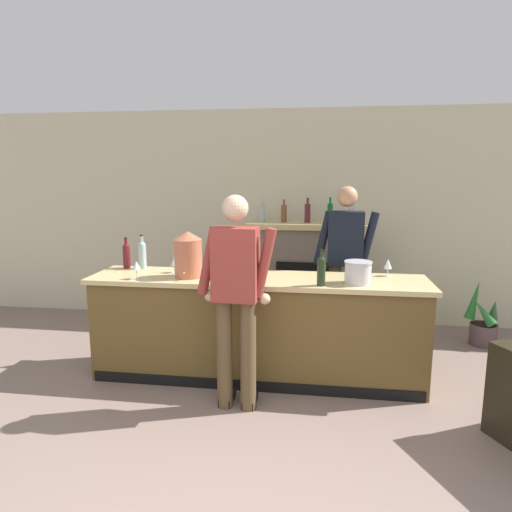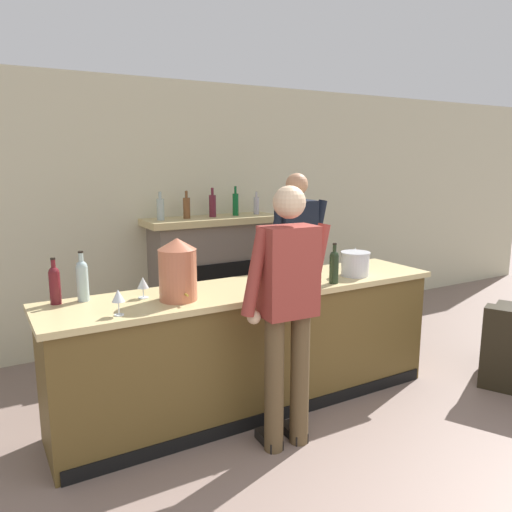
# 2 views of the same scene
# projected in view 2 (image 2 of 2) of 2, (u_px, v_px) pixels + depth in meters

# --- Properties ---
(wall_back_panel) EXTENTS (12.00, 0.07, 2.75)m
(wall_back_panel) POSITION_uv_depth(u_px,v_px,m) (175.00, 213.00, 5.37)
(wall_back_panel) COLOR beige
(wall_back_panel) RESTS_ON ground_plane
(bar_counter) EXTENTS (3.15, 0.69, 0.99)m
(bar_counter) POSITION_uv_depth(u_px,v_px,m) (253.00, 347.00, 3.91)
(bar_counter) COLOR brown
(bar_counter) RESTS_ON ground_plane
(fireplace_stone) EXTENTS (1.46, 0.52, 1.66)m
(fireplace_stone) POSITION_uv_depth(u_px,v_px,m) (212.00, 277.00, 5.43)
(fireplace_stone) COLOR #74675D
(fireplace_stone) RESTS_ON ground_plane
(potted_plant_corner) EXTENTS (0.40, 0.44, 0.73)m
(potted_plant_corner) POSITION_uv_depth(u_px,v_px,m) (376.00, 297.00, 6.18)
(potted_plant_corner) COLOR #554247
(potted_plant_corner) RESTS_ON ground_plane
(person_customer) EXTENTS (0.66, 0.32, 1.78)m
(person_customer) POSITION_uv_depth(u_px,v_px,m) (288.00, 307.00, 3.25)
(person_customer) COLOR brown
(person_customer) RESTS_ON ground_plane
(person_bartender) EXTENTS (0.66, 0.31, 1.82)m
(person_bartender) POSITION_uv_depth(u_px,v_px,m) (296.00, 258.00, 4.76)
(person_bartender) COLOR #434530
(person_bartender) RESTS_ON ground_plane
(copper_dispenser) EXTENTS (0.26, 0.30, 0.43)m
(copper_dispenser) POSITION_uv_depth(u_px,v_px,m) (178.00, 269.00, 3.40)
(copper_dispenser) COLOR #B56446
(copper_dispenser) RESTS_ON bar_counter
(ice_bucket_steel) EXTENTS (0.24, 0.24, 0.20)m
(ice_bucket_steel) POSITION_uv_depth(u_px,v_px,m) (355.00, 264.00, 4.14)
(ice_bucket_steel) COLOR silver
(ice_bucket_steel) RESTS_ON bar_counter
(wine_bottle_riesling_slim) EXTENTS (0.07, 0.07, 0.32)m
(wine_bottle_riesling_slim) POSITION_uv_depth(u_px,v_px,m) (55.00, 283.00, 3.32)
(wine_bottle_riesling_slim) COLOR maroon
(wine_bottle_riesling_slim) RESTS_ON bar_counter
(wine_bottle_rose_blush) EXTENTS (0.08, 0.08, 0.35)m
(wine_bottle_rose_blush) POSITION_uv_depth(u_px,v_px,m) (82.00, 279.00, 3.39)
(wine_bottle_rose_blush) COLOR #9DB6B6
(wine_bottle_rose_blush) RESTS_ON bar_counter
(wine_bottle_burgundy_dark) EXTENTS (0.07, 0.07, 0.32)m
(wine_bottle_burgundy_dark) POSITION_uv_depth(u_px,v_px,m) (334.00, 265.00, 3.88)
(wine_bottle_burgundy_dark) COLOR black
(wine_bottle_burgundy_dark) RESTS_ON bar_counter
(wine_glass_near_bucket) EXTENTS (0.08, 0.08, 0.17)m
(wine_glass_near_bucket) POSITION_uv_depth(u_px,v_px,m) (118.00, 297.00, 3.07)
(wine_glass_near_bucket) COLOR silver
(wine_glass_near_bucket) RESTS_ON bar_counter
(wine_glass_front_left) EXTENTS (0.07, 0.07, 0.16)m
(wine_glass_front_left) POSITION_uv_depth(u_px,v_px,m) (355.00, 253.00, 4.59)
(wine_glass_front_left) COLOR silver
(wine_glass_front_left) RESTS_ON bar_counter
(wine_glass_mid_counter) EXTENTS (0.08, 0.08, 0.15)m
(wine_glass_mid_counter) POSITION_uv_depth(u_px,v_px,m) (143.00, 284.00, 3.47)
(wine_glass_mid_counter) COLOR silver
(wine_glass_mid_counter) RESTS_ON bar_counter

